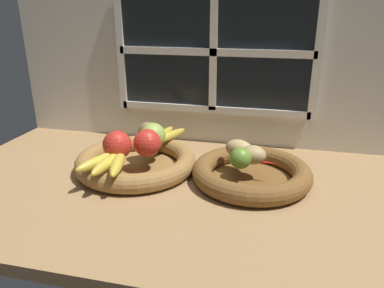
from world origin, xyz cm
name	(u,v)px	position (x,y,z in cm)	size (l,w,h in cm)	color
ground_plane	(194,180)	(0.00, 0.00, -1.50)	(140.00, 90.00, 3.00)	#9E774C
back_wall	(214,61)	(0.00, 29.77, 27.88)	(140.00, 4.60, 55.00)	silver
fruit_bowl_left	(136,161)	(-17.23, 0.36, 2.49)	(34.66, 34.66, 5.34)	olive
fruit_bowl_right	(252,173)	(15.96, 0.36, 2.49)	(32.11, 32.11, 5.34)	brown
apple_red_front	(117,145)	(-20.34, -4.97, 9.31)	(7.95, 7.95, 7.95)	red
apple_green_back	(153,136)	(-13.54, 4.66, 9.23)	(7.78, 7.78, 7.78)	#99B74C
apple_red_right	(147,143)	(-12.97, -1.42, 9.21)	(7.74, 7.74, 7.74)	red
pear_brown	(147,135)	(-15.12, 4.69, 9.30)	(5.35, 5.88, 7.92)	olive
banana_bunch_front	(109,162)	(-20.00, -11.08, 6.88)	(12.93, 16.84, 3.08)	gold
banana_bunch_back	(161,136)	(-13.43, 12.19, 6.65)	(11.56, 18.65, 2.61)	gold
potato_large	(253,154)	(15.96, 0.36, 7.87)	(7.19, 5.66, 5.07)	tan
potato_oblong	(239,149)	(12.04, 3.40, 7.89)	(8.34, 5.44, 5.10)	tan
lime_near	(240,158)	(13.15, -3.86, 8.18)	(5.69, 5.69, 5.69)	olive
chili_pepper	(255,161)	(16.67, -0.99, 6.49)	(2.31, 2.31, 12.08)	red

